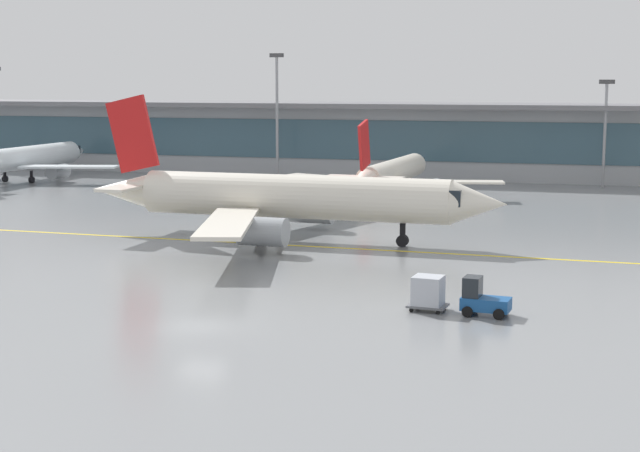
{
  "coord_description": "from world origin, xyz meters",
  "views": [
    {
      "loc": [
        19.51,
        -45.76,
        12.73
      ],
      "look_at": [
        1.8,
        16.13,
        3.0
      ],
      "focal_mm": 54.89,
      "sensor_mm": 36.0,
      "label": 1
    }
  ],
  "objects_px": {
    "gate_airplane_1": "(392,173)",
    "taxiing_regional_jet": "(290,198)",
    "apron_light_mast_1": "(277,111)",
    "gate_airplane_0": "(24,159)",
    "baggage_tug": "(482,299)",
    "apron_light_mast_2": "(605,128)",
    "cargo_dolly_lead": "(428,292)"
  },
  "relations": [
    {
      "from": "gate_airplane_1",
      "to": "taxiing_regional_jet",
      "type": "height_order",
      "value": "taxiing_regional_jet"
    },
    {
      "from": "apron_light_mast_1",
      "to": "gate_airplane_0",
      "type": "bearing_deg",
      "value": -159.56
    },
    {
      "from": "baggage_tug",
      "to": "apron_light_mast_2",
      "type": "height_order",
      "value": "apron_light_mast_2"
    },
    {
      "from": "taxiing_regional_jet",
      "to": "apron_light_mast_2",
      "type": "relative_size",
      "value": 2.74
    },
    {
      "from": "cargo_dolly_lead",
      "to": "apron_light_mast_2",
      "type": "xyz_separation_m",
      "value": [
        9.33,
        66.95,
        5.93
      ]
    },
    {
      "from": "taxiing_regional_jet",
      "to": "apron_light_mast_1",
      "type": "relative_size",
      "value": 2.18
    },
    {
      "from": "gate_airplane_0",
      "to": "apron_light_mast_1",
      "type": "bearing_deg",
      "value": -67.41
    },
    {
      "from": "cargo_dolly_lead",
      "to": "gate_airplane_1",
      "type": "bearing_deg",
      "value": 109.18
    },
    {
      "from": "baggage_tug",
      "to": "cargo_dolly_lead",
      "type": "height_order",
      "value": "baggage_tug"
    },
    {
      "from": "baggage_tug",
      "to": "apron_light_mast_1",
      "type": "xyz_separation_m",
      "value": [
        -33.58,
        65.7,
        7.74
      ]
    },
    {
      "from": "gate_airplane_1",
      "to": "apron_light_mast_1",
      "type": "xyz_separation_m",
      "value": [
        -17.92,
        14.4,
        5.99
      ]
    },
    {
      "from": "cargo_dolly_lead",
      "to": "apron_light_mast_1",
      "type": "height_order",
      "value": "apron_light_mast_1"
    },
    {
      "from": "gate_airplane_0",
      "to": "taxiing_regional_jet",
      "type": "height_order",
      "value": "taxiing_regional_jet"
    },
    {
      "from": "gate_airplane_1",
      "to": "baggage_tug",
      "type": "xyz_separation_m",
      "value": [
        15.67,
        -51.31,
        -1.74
      ]
    },
    {
      "from": "gate_airplane_1",
      "to": "apron_light_mast_1",
      "type": "bearing_deg",
      "value": 54.93
    },
    {
      "from": "apron_light_mast_1",
      "to": "gate_airplane_1",
      "type": "bearing_deg",
      "value": -38.78
    },
    {
      "from": "gate_airplane_0",
      "to": "cargo_dolly_lead",
      "type": "relative_size",
      "value": 12.76
    },
    {
      "from": "gate_airplane_1",
      "to": "taxiing_regional_jet",
      "type": "bearing_deg",
      "value": -179.75
    },
    {
      "from": "gate_airplane_1",
      "to": "apron_light_mast_2",
      "type": "relative_size",
      "value": 2.1
    },
    {
      "from": "gate_airplane_1",
      "to": "cargo_dolly_lead",
      "type": "relative_size",
      "value": 11.86
    },
    {
      "from": "baggage_tug",
      "to": "apron_light_mast_2",
      "type": "distance_m",
      "value": 67.79
    },
    {
      "from": "apron_light_mast_2",
      "to": "gate_airplane_0",
      "type": "bearing_deg",
      "value": -169.76
    },
    {
      "from": "taxiing_regional_jet",
      "to": "apron_light_mast_2",
      "type": "bearing_deg",
      "value": 64.13
    },
    {
      "from": "gate_airplane_0",
      "to": "gate_airplane_1",
      "type": "relative_size",
      "value": 1.08
    },
    {
      "from": "gate_airplane_0",
      "to": "cargo_dolly_lead",
      "type": "xyz_separation_m",
      "value": [
        60.25,
        -54.38,
        -1.78
      ]
    },
    {
      "from": "cargo_dolly_lead",
      "to": "apron_light_mast_2",
      "type": "bearing_deg",
      "value": 87.3
    },
    {
      "from": "gate_airplane_1",
      "to": "taxiing_regional_jet",
      "type": "distance_m",
      "value": 30.79
    },
    {
      "from": "cargo_dolly_lead",
      "to": "baggage_tug",
      "type": "bearing_deg",
      "value": -0.0
    },
    {
      "from": "apron_light_mast_2",
      "to": "baggage_tug",
      "type": "bearing_deg",
      "value": -95.38
    },
    {
      "from": "taxiing_regional_jet",
      "to": "gate_airplane_0",
      "type": "bearing_deg",
      "value": 144.53
    },
    {
      "from": "apron_light_mast_2",
      "to": "gate_airplane_1",
      "type": "bearing_deg",
      "value": -144.12
    },
    {
      "from": "taxiing_regional_jet",
      "to": "baggage_tug",
      "type": "distance_m",
      "value": 27.15
    }
  ]
}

